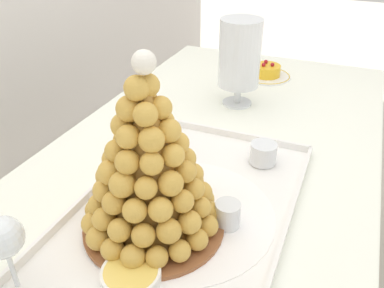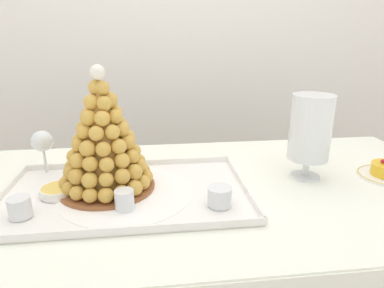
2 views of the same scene
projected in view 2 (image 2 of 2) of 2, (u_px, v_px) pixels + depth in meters
The scene contains 10 objects.
backdrop_wall at pixel (170, 15), 1.74m from camera, with size 4.80×0.10×2.50m, color silver.
buffet_table at pixel (192, 217), 1.00m from camera, with size 1.70×0.80×0.73m.
serving_tray at pixel (126, 193), 0.92m from camera, with size 0.67×0.41×0.02m.
croquembouche at pixel (104, 142), 0.90m from camera, with size 0.27×0.27×0.34m.
dessert_cup_left at pixel (20, 208), 0.79m from camera, with size 0.05×0.05×0.05m.
dessert_cup_mid_left at pixel (124, 201), 0.82m from camera, with size 0.05×0.05×0.05m.
dessert_cup_centre at pixel (220, 197), 0.84m from camera, with size 0.06×0.06×0.05m.
creme_brulee_ramekin at pixel (59, 190), 0.90m from camera, with size 0.10×0.10×0.02m.
macaron_goblet at pixel (310, 129), 0.98m from camera, with size 0.12×0.12×0.26m.
wine_glass at pixel (42, 143), 1.02m from camera, with size 0.07×0.07×0.14m.
Camera 2 is at (-0.11, -0.87, 1.15)m, focal length 30.77 mm.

